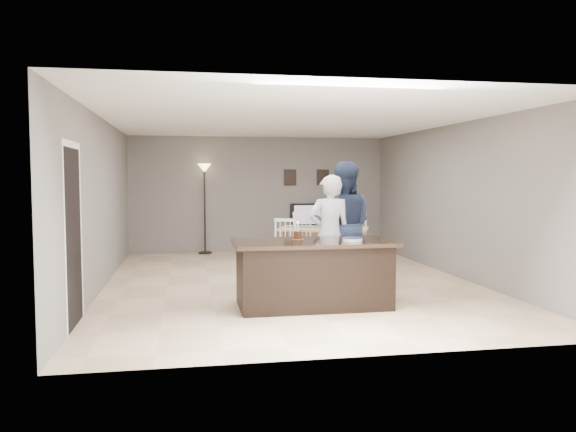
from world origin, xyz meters
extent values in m
plane|color=tan|center=(0.00, 0.00, 0.00)|extent=(8.00, 8.00, 0.00)
plane|color=slate|center=(0.00, 4.00, 1.35)|extent=(6.00, 0.00, 6.00)
plane|color=slate|center=(0.00, -4.00, 1.35)|extent=(6.00, 0.00, 6.00)
plane|color=slate|center=(-3.00, 0.00, 1.35)|extent=(0.00, 8.00, 8.00)
plane|color=slate|center=(3.00, 0.00, 1.35)|extent=(0.00, 8.00, 8.00)
plane|color=white|center=(0.00, 0.00, 2.70)|extent=(8.00, 8.00, 0.00)
cube|color=black|center=(0.00, -1.80, 0.42)|extent=(2.00, 1.00, 0.85)
cube|color=black|center=(0.00, -1.80, 0.88)|extent=(2.15, 1.10, 0.05)
cube|color=brown|center=(1.20, 3.77, 0.30)|extent=(1.20, 0.40, 0.60)
imported|color=black|center=(1.20, 3.84, 0.86)|extent=(0.91, 0.12, 0.53)
plane|color=#CC4716|center=(1.20, 3.76, 0.87)|extent=(0.78, 0.00, 0.78)
cube|color=black|center=(0.75, 3.98, 1.75)|extent=(0.30, 0.02, 0.38)
cube|color=black|center=(1.55, 3.98, 1.75)|extent=(0.30, 0.02, 0.38)
plane|color=black|center=(-2.99, -2.30, 1.05)|extent=(0.00, 2.10, 2.10)
plane|color=white|center=(-2.99, -2.30, 2.14)|extent=(0.00, 1.02, 1.02)
imported|color=silver|center=(0.45, -0.96, 0.90)|extent=(0.66, 0.43, 1.79)
imported|color=#1B243B|center=(0.74, -0.67, 1.00)|extent=(1.14, 0.99, 2.00)
cylinder|color=gold|center=(-0.17, -1.60, 0.90)|extent=(0.16, 0.16, 0.00)
cylinder|color=#38180F|center=(-0.17, -1.60, 0.96)|extent=(0.12, 0.12, 0.11)
cylinder|color=white|center=(-0.17, -1.60, 1.07)|extent=(0.02, 0.02, 0.12)
sphere|color=#FFBF4C|center=(-0.17, -1.60, 1.14)|extent=(0.02, 0.02, 0.02)
cylinder|color=white|center=(0.52, -1.94, 0.91)|extent=(0.27, 0.27, 0.01)
cylinder|color=white|center=(0.52, -1.94, 0.92)|extent=(0.27, 0.27, 0.01)
cylinder|color=white|center=(0.52, -1.94, 0.93)|extent=(0.27, 0.27, 0.01)
cylinder|color=navy|center=(0.52, -1.94, 0.94)|extent=(0.28, 0.28, 0.00)
cube|color=#A17657|center=(0.91, 1.28, 0.76)|extent=(1.90, 1.48, 0.04)
cylinder|color=#A17657|center=(0.07, 1.19, 0.37)|extent=(0.06, 0.06, 0.74)
cylinder|color=#A17657|center=(1.76, 1.37, 0.37)|extent=(0.06, 0.06, 0.74)
cube|color=#3A6A4F|center=(0.91, 1.28, 0.79)|extent=(1.50, 0.87, 0.01)
cube|color=white|center=(0.11, 0.80, 0.47)|extent=(0.56, 0.55, 0.04)
cylinder|color=white|center=(-0.11, 0.71, 0.23)|extent=(0.03, 0.03, 0.45)
cylinder|color=white|center=(0.34, 0.89, 0.23)|extent=(0.03, 0.03, 0.45)
cube|color=white|center=(0.04, 0.62, 0.99)|extent=(0.38, 0.17, 0.05)
cube|color=white|center=(1.19, 0.39, 0.47)|extent=(0.56, 0.55, 0.04)
cylinder|color=white|center=(0.96, 0.30, 0.23)|extent=(0.03, 0.03, 0.45)
cylinder|color=white|center=(1.41, 0.48, 0.23)|extent=(0.03, 0.03, 0.45)
cube|color=white|center=(1.12, 0.21, 0.99)|extent=(0.38, 0.17, 0.05)
cube|color=white|center=(0.64, 2.17, 0.47)|extent=(0.56, 0.55, 0.04)
cylinder|color=white|center=(0.86, 2.26, 0.23)|extent=(0.03, 0.03, 0.45)
cylinder|color=white|center=(0.41, 2.08, 0.23)|extent=(0.03, 0.03, 0.45)
cube|color=white|center=(0.71, 2.35, 0.99)|extent=(0.38, 0.17, 0.05)
cube|color=white|center=(1.71, 1.76, 0.47)|extent=(0.56, 0.55, 0.04)
cylinder|color=white|center=(1.94, 1.85, 0.23)|extent=(0.03, 0.03, 0.45)
cylinder|color=white|center=(1.49, 1.66, 0.23)|extent=(0.03, 0.03, 0.45)
cube|color=white|center=(1.78, 1.93, 0.99)|extent=(0.38, 0.17, 0.05)
cylinder|color=black|center=(-1.28, 3.79, 0.02)|extent=(0.31, 0.31, 0.03)
cylinder|color=black|center=(-1.28, 3.79, 0.97)|extent=(0.04, 0.04, 1.90)
cone|color=#FFD18C|center=(-1.28, 3.79, 1.96)|extent=(0.31, 0.31, 0.20)
camera|label=1|loc=(-1.67, -9.18, 1.76)|focal=35.00mm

